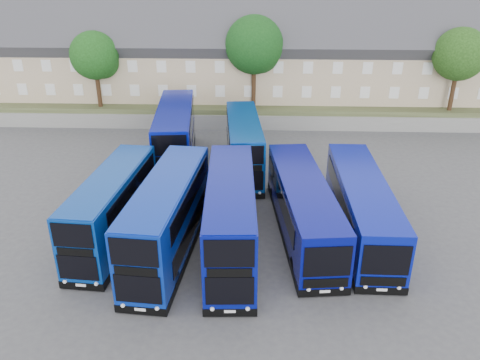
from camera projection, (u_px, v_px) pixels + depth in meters
name	position (u px, v px, depth m)	size (l,w,h in m)	color
ground	(213.00, 264.00, 26.64)	(120.00, 120.00, 0.00)	#46464B
retaining_wall	(234.00, 122.00, 48.09)	(70.00, 0.40, 1.50)	slate
earth_bank	(238.00, 95.00, 57.05)	(80.00, 20.00, 2.00)	#434828
terrace_row	(264.00, 54.00, 50.97)	(60.00, 10.40, 11.20)	tan
dd_front_left	(113.00, 209.00, 28.32)	(3.22, 10.75, 4.21)	#073592
dd_front_mid	(168.00, 219.00, 26.90)	(3.59, 11.61, 4.54)	#0828A0
dd_front_right	(231.00, 219.00, 26.85)	(3.17, 11.64, 4.58)	#071082
dd_rear_left	(176.00, 137.00, 39.10)	(4.04, 12.48, 4.88)	#07128F
dd_rear_right	(244.00, 146.00, 37.91)	(3.47, 11.11, 4.35)	#073892
coach_east_a	(303.00, 208.00, 29.11)	(4.07, 13.23, 3.56)	#060C7D
coach_east_b	(361.00, 207.00, 29.21)	(2.86, 13.00, 3.55)	#08159C
tree_west	(96.00, 57.00, 46.91)	(4.80, 4.80, 7.65)	#382314
tree_mid	(256.00, 47.00, 46.39)	(5.76, 5.76, 9.18)	#382314
tree_east	(461.00, 56.00, 45.54)	(5.12, 5.12, 8.16)	#382314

